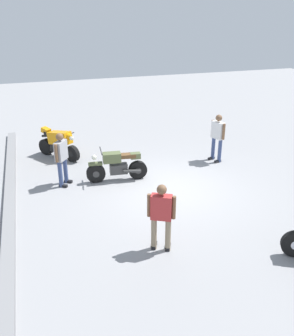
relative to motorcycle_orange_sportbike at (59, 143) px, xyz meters
name	(u,v)px	position (x,y,z in m)	size (l,w,h in m)	color
ground_plane	(168,190)	(-3.74, -2.87, -0.59)	(40.00, 40.00, 0.00)	gray
curb_edge	(9,211)	(-3.74, 1.73, -0.52)	(14.00, 0.30, 0.15)	gray
motorcycle_orange_sportbike	(59,143)	(0.00, 0.00, 0.00)	(1.66, 1.35, 1.14)	black
motorcycle_olive_vintage	(117,166)	(-2.58, -1.57, -0.11)	(0.70, 1.96, 1.07)	black
person_in_gray_shirt	(61,156)	(-2.37, 0.12, 0.37)	(0.59, 0.50, 1.69)	#384772
person_in_white_shirt	(218,135)	(-2.05, -5.37, 0.39)	(0.66, 0.41, 1.72)	#384772
person_in_red_shirt	(161,214)	(-6.51, -1.61, 0.34)	(0.48, 0.60, 1.64)	gray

